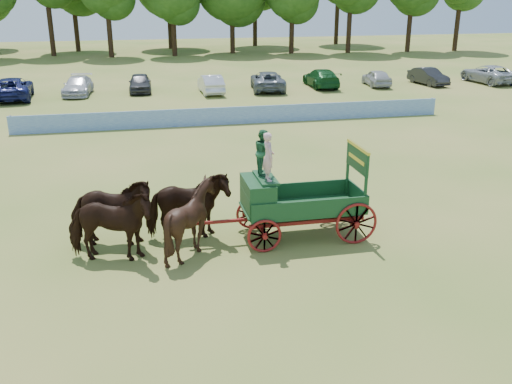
% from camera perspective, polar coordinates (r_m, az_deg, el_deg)
% --- Properties ---
extents(ground, '(160.00, 160.00, 0.00)m').
position_cam_1_polar(ground, '(18.57, 11.38, -5.38)').
color(ground, olive).
rests_on(ground, ground).
extents(horse_lead_left, '(2.90, 1.80, 2.27)m').
position_cam_1_polar(horse_lead_left, '(17.39, -14.41, -3.32)').
color(horse_lead_left, black).
rests_on(horse_lead_left, ground).
extents(horse_lead_right, '(2.87, 1.70, 2.27)m').
position_cam_1_polar(horse_lead_right, '(18.41, -14.32, -2.00)').
color(horse_lead_right, black).
rests_on(horse_lead_right, ground).
extents(horse_wheel_left, '(2.29, 2.10, 2.28)m').
position_cam_1_polar(horse_wheel_left, '(17.43, -6.51, -2.74)').
color(horse_wheel_left, black).
rests_on(horse_wheel_left, ground).
extents(horse_wheel_right, '(2.69, 1.23, 2.27)m').
position_cam_1_polar(horse_wheel_right, '(18.45, -6.87, -1.47)').
color(horse_wheel_right, black).
rests_on(horse_wheel_right, ground).
extents(farm_dray, '(6.00, 2.00, 3.66)m').
position_cam_1_polar(farm_dray, '(18.28, 2.56, -0.05)').
color(farm_dray, maroon).
rests_on(farm_dray, ground).
extents(sponsor_banner, '(26.00, 0.08, 1.05)m').
position_cam_1_polar(sponsor_banner, '(34.64, -1.89, 7.67)').
color(sponsor_banner, '#1F51A9').
rests_on(sponsor_banner, ground).
extents(parked_cars, '(51.64, 6.63, 1.59)m').
position_cam_1_polar(parked_cars, '(45.91, -4.05, 10.89)').
color(parked_cars, silver).
rests_on(parked_cars, ground).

